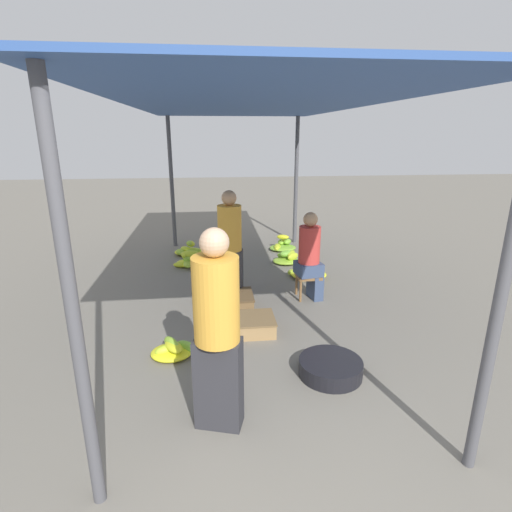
% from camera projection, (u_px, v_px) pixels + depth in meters
% --- Properties ---
extents(canopy_post_front_left, '(0.08, 0.08, 2.61)m').
position_uv_depth(canopy_post_front_left, '(74.00, 317.00, 2.22)').
color(canopy_post_front_left, '#4C4C51').
rests_on(canopy_post_front_left, ground).
extents(canopy_post_front_right, '(0.08, 0.08, 2.61)m').
position_uv_depth(canopy_post_front_right, '(501.00, 297.00, 2.50)').
color(canopy_post_front_right, '#4C4C51').
rests_on(canopy_post_front_right, ground).
extents(canopy_post_back_left, '(0.08, 0.08, 2.61)m').
position_uv_depth(canopy_post_back_left, '(172.00, 184.00, 8.08)').
color(canopy_post_back_left, '#4C4C51').
rests_on(canopy_post_back_left, ground).
extents(canopy_post_back_right, '(0.08, 0.08, 2.61)m').
position_uv_depth(canopy_post_back_right, '(296.00, 182.00, 8.35)').
color(canopy_post_back_right, '#4C4C51').
rests_on(canopy_post_back_right, ground).
extents(canopy_tarp, '(2.97, 6.57, 0.04)m').
position_uv_depth(canopy_tarp, '(249.00, 104.00, 4.89)').
color(canopy_tarp, '#33569E').
rests_on(canopy_tarp, canopy_post_front_left).
extents(vendor_foreground, '(0.44, 0.44, 1.65)m').
position_uv_depth(vendor_foreground, '(217.00, 330.00, 3.03)').
color(vendor_foreground, '#2D2D33').
rests_on(vendor_foreground, ground).
extents(stool, '(0.34, 0.34, 0.36)m').
position_uv_depth(stool, '(308.00, 279.00, 5.71)').
color(stool, brown).
rests_on(stool, ground).
extents(vendor_seated, '(0.39, 0.39, 1.26)m').
position_uv_depth(vendor_seated, '(310.00, 255.00, 5.60)').
color(vendor_seated, '#384766').
rests_on(vendor_seated, ground).
extents(basin_black, '(0.62, 0.62, 0.16)m').
position_uv_depth(basin_black, '(330.00, 368.00, 3.92)').
color(basin_black, black).
rests_on(basin_black, ground).
extents(banana_pile_left_0, '(0.52, 0.40, 0.21)m').
position_uv_depth(banana_pile_left_0, '(174.00, 349.00, 4.25)').
color(banana_pile_left_0, '#8EBD33').
rests_on(banana_pile_left_0, ground).
extents(banana_pile_left_1, '(0.51, 0.59, 0.28)m').
position_uv_depth(banana_pile_left_1, '(188.00, 261.00, 7.14)').
color(banana_pile_left_1, '#B9CE2B').
rests_on(banana_pile_left_1, ground).
extents(banana_pile_left_2, '(0.56, 0.56, 0.27)m').
position_uv_depth(banana_pile_left_2, '(189.00, 251.00, 7.82)').
color(banana_pile_left_2, '#BDD02A').
rests_on(banana_pile_left_2, ground).
extents(banana_pile_right_0, '(0.65, 0.51, 0.19)m').
position_uv_depth(banana_pile_right_0, '(308.00, 273.00, 6.58)').
color(banana_pile_right_0, '#C6D429').
rests_on(banana_pile_right_0, ground).
extents(banana_pile_right_1, '(0.49, 0.44, 0.24)m').
position_uv_depth(banana_pile_right_1, '(287.00, 258.00, 7.30)').
color(banana_pile_right_1, '#84B934').
rests_on(banana_pile_right_1, ground).
extents(banana_pile_right_2, '(0.54, 0.57, 0.32)m').
position_uv_depth(banana_pile_right_2, '(282.00, 246.00, 8.14)').
color(banana_pile_right_2, yellow).
rests_on(banana_pile_right_2, ground).
extents(crate_near, '(0.53, 0.53, 0.20)m').
position_uv_depth(crate_near, '(233.00, 301.00, 5.43)').
color(crate_near, brown).
rests_on(crate_near, ground).
extents(crate_mid, '(0.49, 0.49, 0.19)m').
position_uv_depth(crate_mid, '(254.00, 324.00, 4.77)').
color(crate_mid, '#9E7A4C').
rests_on(crate_mid, ground).
extents(shopper_walking_mid, '(0.39, 0.39, 1.56)m').
position_uv_depth(shopper_walking_mid, '(230.00, 244.00, 5.55)').
color(shopper_walking_mid, '#2D2D33').
rests_on(shopper_walking_mid, ground).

